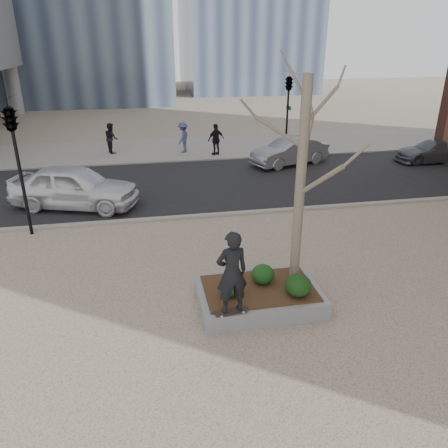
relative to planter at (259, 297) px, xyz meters
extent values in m
plane|color=tan|center=(-1.00, 0.00, -0.23)|extent=(120.00, 120.00, 0.00)
cube|color=black|center=(-1.00, 10.00, -0.21)|extent=(60.00, 8.00, 0.02)
cube|color=gray|center=(-1.00, 17.00, -0.21)|extent=(60.00, 6.00, 0.02)
cube|color=gray|center=(0.00, 0.00, 0.00)|extent=(3.00, 2.00, 0.45)
cube|color=#382314|center=(0.00, 0.00, 0.25)|extent=(2.70, 1.70, 0.04)
ellipsoid|color=#174014|center=(-0.79, -0.20, 0.50)|extent=(0.55, 0.55, 0.47)
ellipsoid|color=#133E17|center=(0.15, 0.21, 0.51)|extent=(0.58, 0.58, 0.49)
ellipsoid|color=black|center=(0.82, -0.50, 0.53)|extent=(0.63, 0.63, 0.54)
imported|color=black|center=(-0.88, -0.88, 1.27)|extent=(0.76, 0.55, 1.95)
imported|color=white|center=(-5.27, 7.95, 0.63)|extent=(5.26, 3.42, 1.67)
imported|color=gray|center=(4.95, 12.33, 0.49)|extent=(4.44, 2.78, 1.38)
imported|color=#51545D|center=(12.67, 11.42, 0.38)|extent=(4.13, 1.88, 1.17)
imported|color=black|center=(-4.26, 16.69, 0.65)|extent=(0.88, 0.99, 1.70)
imported|color=#434A78|center=(-0.20, 16.00, 0.67)|extent=(1.08, 1.29, 1.74)
imported|color=black|center=(1.55, 15.08, 0.67)|extent=(1.11, 0.79, 1.75)
camera|label=1|loc=(-2.60, -8.96, 5.97)|focal=35.00mm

